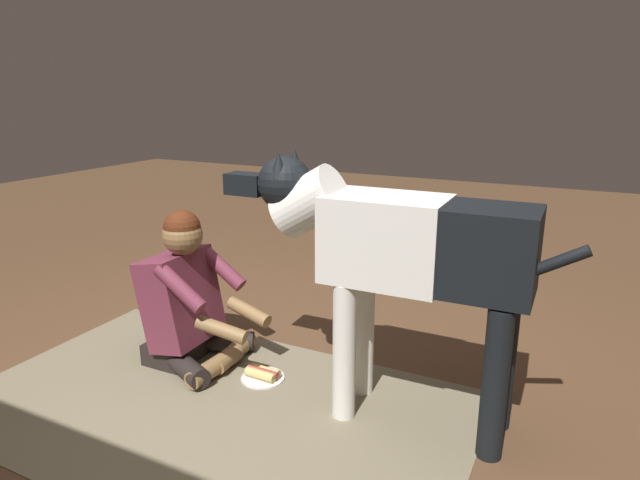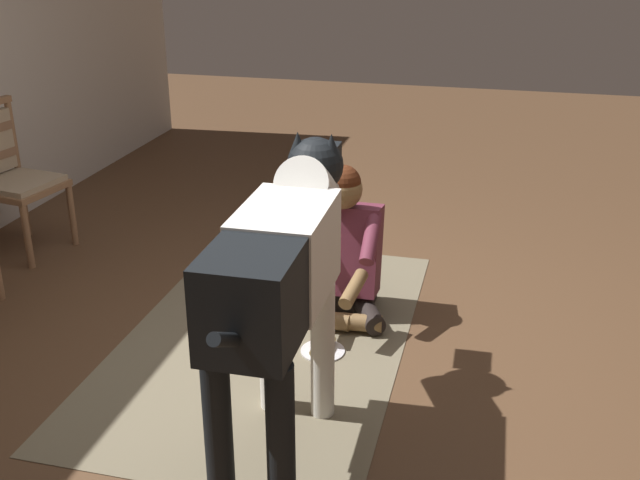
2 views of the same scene
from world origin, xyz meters
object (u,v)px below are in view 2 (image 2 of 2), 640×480
at_px(large_dog, 282,268).
at_px(hot_dog_on_plate, 323,348).
at_px(dining_chair_right_of_pair, 8,171).
at_px(person_sitting_on_floor, 342,254).

height_order(large_dog, hot_dog_on_plate, large_dog).
bearing_deg(dining_chair_right_of_pair, hot_dog_on_plate, -109.26).
bearing_deg(person_sitting_on_floor, large_dog, -179.24).
relative_size(person_sitting_on_floor, large_dog, 0.54).
xyz_separation_m(dining_chair_right_of_pair, large_dog, (-1.50, -2.30, 0.25)).
distance_m(dining_chair_right_of_pair, hot_dog_on_plate, 2.48).
height_order(dining_chair_right_of_pair, person_sitting_on_floor, dining_chair_right_of_pair).
bearing_deg(hot_dog_on_plate, person_sitting_on_floor, 0.76).
distance_m(large_dog, hot_dog_on_plate, 1.03).
height_order(dining_chair_right_of_pair, hot_dog_on_plate, dining_chair_right_of_pair).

